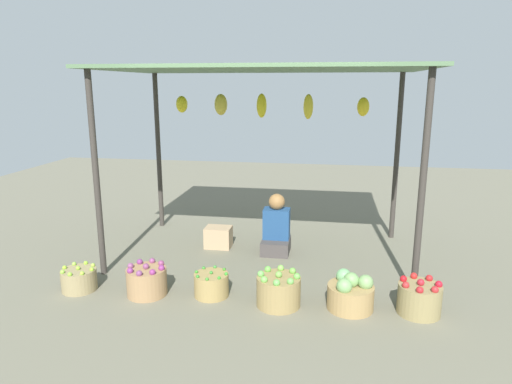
{
  "coord_description": "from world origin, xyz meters",
  "views": [
    {
      "loc": [
        0.83,
        -5.53,
        2.15
      ],
      "look_at": [
        0.0,
        -0.53,
        0.95
      ],
      "focal_mm": 31.81,
      "sensor_mm": 36.0,
      "label": 1
    }
  ],
  "objects": [
    {
      "name": "ground_plane",
      "position": [
        0.0,
        0.0,
        0.0
      ],
      "size": [
        14.0,
        14.0,
        0.0
      ],
      "primitive_type": "plane",
      "color": "#6C6956"
    },
    {
      "name": "market_stall_structure",
      "position": [
        -0.01,
        0.01,
        2.17
      ],
      "size": [
        3.78,
        2.18,
        2.36
      ],
      "color": "#38332D",
      "rests_on": "ground"
    },
    {
      "name": "vendor_person",
      "position": [
        0.17,
        0.09,
        0.3
      ],
      "size": [
        0.36,
        0.44,
        0.78
      ],
      "color": "#453F3D",
      "rests_on": "ground"
    },
    {
      "name": "basket_limes",
      "position": [
        -1.78,
        -1.39,
        0.12
      ],
      "size": [
        0.37,
        0.37,
        0.27
      ],
      "color": "#948359",
      "rests_on": "ground"
    },
    {
      "name": "basket_purple_onions",
      "position": [
        -1.02,
        -1.38,
        0.15
      ],
      "size": [
        0.42,
        0.42,
        0.34
      ],
      "color": "#9D7951",
      "rests_on": "ground"
    },
    {
      "name": "basket_green_chilies",
      "position": [
        -0.35,
        -1.29,
        0.12
      ],
      "size": [
        0.36,
        0.36,
        0.27
      ],
      "color": "#9E844D",
      "rests_on": "ground"
    },
    {
      "name": "basket_green_apples",
      "position": [
        0.37,
        -1.39,
        0.16
      ],
      "size": [
        0.44,
        0.44,
        0.36
      ],
      "color": "#957D4C",
      "rests_on": "ground"
    },
    {
      "name": "basket_cabbages",
      "position": [
        1.07,
        -1.34,
        0.16
      ],
      "size": [
        0.45,
        0.45,
        0.38
      ],
      "color": "#A0814F",
      "rests_on": "ground"
    },
    {
      "name": "basket_red_apples",
      "position": [
        1.72,
        -1.34,
        0.15
      ],
      "size": [
        0.41,
        0.41,
        0.35
      ],
      "color": "#8D7D4F",
      "rests_on": "ground"
    },
    {
      "name": "wooden_crate_near_vendor",
      "position": [
        -0.63,
        0.14,
        0.14
      ],
      "size": [
        0.35,
        0.26,
        0.28
      ],
      "primitive_type": "cube",
      "color": "tan",
      "rests_on": "ground"
    }
  ]
}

